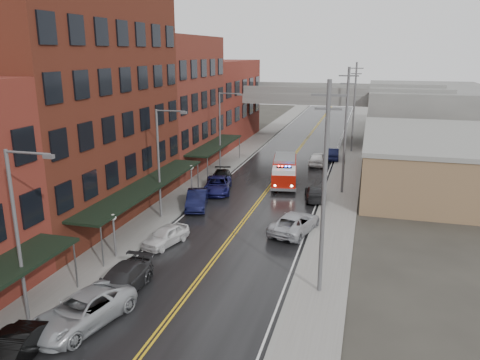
# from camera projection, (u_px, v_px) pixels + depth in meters

# --- Properties ---
(road) EXTENTS (11.00, 160.00, 0.02)m
(road) POSITION_uv_depth(u_px,v_px,m) (258.00, 203.00, 42.60)
(road) COLOR black
(road) RESTS_ON ground
(sidewalk_left) EXTENTS (3.00, 160.00, 0.15)m
(sidewalk_left) POSITION_uv_depth(u_px,v_px,m) (183.00, 196.00, 44.46)
(sidewalk_left) COLOR slate
(sidewalk_left) RESTS_ON ground
(sidewalk_right) EXTENTS (3.00, 160.00, 0.15)m
(sidewalk_right) POSITION_uv_depth(u_px,v_px,m) (339.00, 209.00, 40.70)
(sidewalk_right) COLOR slate
(sidewalk_right) RESTS_ON ground
(curb_left) EXTENTS (0.30, 160.00, 0.15)m
(curb_left) POSITION_uv_depth(u_px,v_px,m) (199.00, 197.00, 44.04)
(curb_left) COLOR gray
(curb_left) RESTS_ON ground
(curb_right) EXTENTS (0.30, 160.00, 0.15)m
(curb_right) POSITION_uv_depth(u_px,v_px,m) (320.00, 208.00, 41.13)
(curb_right) COLOR gray
(curb_right) RESTS_ON ground
(brick_building_b) EXTENTS (9.00, 20.00, 18.00)m
(brick_building_b) POSITION_uv_depth(u_px,v_px,m) (76.00, 108.00, 37.13)
(brick_building_b) COLOR #562316
(brick_building_b) RESTS_ON ground
(brick_building_c) EXTENTS (9.00, 15.00, 15.00)m
(brick_building_c) POSITION_uv_depth(u_px,v_px,m) (167.00, 104.00, 53.78)
(brick_building_c) COLOR brown
(brick_building_c) RESTS_ON ground
(brick_building_far) EXTENTS (9.00, 20.00, 12.00)m
(brick_building_far) POSITION_uv_depth(u_px,v_px,m) (215.00, 102.00, 70.44)
(brick_building_far) COLOR maroon
(brick_building_far) RESTS_ON ground
(tan_building) EXTENTS (14.00, 22.00, 5.00)m
(tan_building) POSITION_uv_depth(u_px,v_px,m) (435.00, 163.00, 47.10)
(tan_building) COLOR #866148
(tan_building) RESTS_ON ground
(right_far_block) EXTENTS (18.00, 30.00, 8.00)m
(right_far_block) POSITION_uv_depth(u_px,v_px,m) (427.00, 112.00, 74.05)
(right_far_block) COLOR slate
(right_far_block) RESTS_ON ground
(awning_1) EXTENTS (2.60, 18.00, 3.09)m
(awning_1) POSITION_uv_depth(u_px,v_px,m) (146.00, 186.00, 37.23)
(awning_1) COLOR black
(awning_1) RESTS_ON ground
(awning_2) EXTENTS (2.60, 13.00, 3.09)m
(awning_2) POSITION_uv_depth(u_px,v_px,m) (216.00, 145.00, 53.49)
(awning_2) COLOR black
(awning_2) RESTS_ON ground
(globe_lamp_1) EXTENTS (0.44, 0.44, 3.12)m
(globe_lamp_1) POSITION_uv_depth(u_px,v_px,m) (114.00, 226.00, 30.63)
(globe_lamp_1) COLOR #59595B
(globe_lamp_1) RESTS_ON ground
(globe_lamp_2) EXTENTS (0.44, 0.44, 3.12)m
(globe_lamp_2) POSITION_uv_depth(u_px,v_px,m) (191.00, 174.00, 43.63)
(globe_lamp_2) COLOR #59595B
(globe_lamp_2) RESTS_ON ground
(street_lamp_0) EXTENTS (2.64, 0.22, 9.00)m
(street_lamp_0) POSITION_uv_depth(u_px,v_px,m) (20.00, 227.00, 22.47)
(street_lamp_0) COLOR #59595B
(street_lamp_0) RESTS_ON ground
(street_lamp_1) EXTENTS (2.64, 0.22, 9.00)m
(street_lamp_1) POSITION_uv_depth(u_px,v_px,m) (161.00, 157.00, 37.33)
(street_lamp_1) COLOR #59595B
(street_lamp_1) RESTS_ON ground
(street_lamp_2) EXTENTS (2.64, 0.22, 9.00)m
(street_lamp_2) POSITION_uv_depth(u_px,v_px,m) (222.00, 127.00, 52.20)
(street_lamp_2) COLOR #59595B
(street_lamp_2) RESTS_ON ground
(utility_pole_0) EXTENTS (1.80, 0.24, 12.00)m
(utility_pole_0) POSITION_uv_depth(u_px,v_px,m) (324.00, 187.00, 25.14)
(utility_pole_0) COLOR #59595B
(utility_pole_0) RESTS_ON ground
(utility_pole_1) EXTENTS (1.80, 0.24, 12.00)m
(utility_pole_1) POSITION_uv_depth(u_px,v_px,m) (346.00, 129.00, 43.71)
(utility_pole_1) COLOR #59595B
(utility_pole_1) RESTS_ON ground
(utility_pole_2) EXTENTS (1.80, 0.24, 12.00)m
(utility_pole_2) POSITION_uv_depth(u_px,v_px,m) (354.00, 106.00, 62.29)
(utility_pole_2) COLOR #59595B
(utility_pole_2) RESTS_ON ground
(overpass) EXTENTS (40.00, 10.00, 7.50)m
(overpass) POSITION_uv_depth(u_px,v_px,m) (307.00, 102.00, 70.73)
(overpass) COLOR slate
(overpass) RESTS_ON ground
(fire_truck) EXTENTS (3.88, 7.73, 2.72)m
(fire_truck) POSITION_uv_depth(u_px,v_px,m) (284.00, 170.00, 48.24)
(fire_truck) COLOR #9A1107
(fire_truck) RESTS_ON ground
(parked_car_left_1) EXTENTS (2.33, 4.62, 1.45)m
(parked_car_left_1) POSITION_uv_depth(u_px,v_px,m) (10.00, 354.00, 20.20)
(parked_car_left_1) COLOR black
(parked_car_left_1) RESTS_ON ground
(parked_car_left_2) EXTENTS (3.95, 6.21, 1.60)m
(parked_car_left_2) POSITION_uv_depth(u_px,v_px,m) (82.00, 311.00, 23.44)
(parked_car_left_2) COLOR #A5A9AD
(parked_car_left_2) RESTS_ON ground
(parked_car_left_3) EXTENTS (2.14, 5.19, 1.50)m
(parked_car_left_3) POSITION_uv_depth(u_px,v_px,m) (121.00, 281.00, 26.55)
(parked_car_left_3) COLOR #272729
(parked_car_left_3) RESTS_ON ground
(parked_car_left_4) EXTENTS (2.64, 4.30, 1.37)m
(parked_car_left_4) POSITION_uv_depth(u_px,v_px,m) (166.00, 236.00, 33.29)
(parked_car_left_4) COLOR silver
(parked_car_left_4) RESTS_ON ground
(parked_car_left_5) EXTENTS (2.90, 5.07, 1.58)m
(parked_car_left_5) POSITION_uv_depth(u_px,v_px,m) (197.00, 199.00, 41.03)
(parked_car_left_5) COLOR black
(parked_car_left_5) RESTS_ON ground
(parked_car_left_6) EXTENTS (3.63, 5.78, 1.49)m
(parked_car_left_6) POSITION_uv_depth(u_px,v_px,m) (218.00, 185.00, 45.66)
(parked_car_left_6) COLOR #14144C
(parked_car_left_6) RESTS_ON ground
(parked_car_left_7) EXTENTS (3.14, 5.29, 1.44)m
(parked_car_left_7) POSITION_uv_depth(u_px,v_px,m) (221.00, 178.00, 48.16)
(parked_car_left_7) COLOR black
(parked_car_left_7) RESTS_ON ground
(parked_car_right_0) EXTENTS (3.78, 5.94, 1.53)m
(parked_car_right_0) POSITION_uv_depth(u_px,v_px,m) (295.00, 223.00, 35.51)
(parked_car_right_0) COLOR #ADAFB5
(parked_car_right_0) RESTS_ON ground
(parked_car_right_1) EXTENTS (2.54, 4.78, 1.32)m
(parked_car_right_1) POSITION_uv_depth(u_px,v_px,m) (315.00, 193.00, 43.40)
(parked_car_right_1) COLOR black
(parked_car_right_1) RESTS_ON ground
(parked_car_right_2) EXTENTS (1.98, 4.75, 1.61)m
(parked_car_right_2) POSITION_uv_depth(u_px,v_px,m) (318.00, 159.00, 56.50)
(parked_car_right_2) COLOR white
(parked_car_right_2) RESTS_ON ground
(parked_car_right_3) EXTENTS (2.01, 4.72, 1.51)m
(parked_car_right_3) POSITION_uv_depth(u_px,v_px,m) (332.00, 154.00, 59.47)
(parked_car_right_3) COLOR black
(parked_car_right_3) RESTS_ON ground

